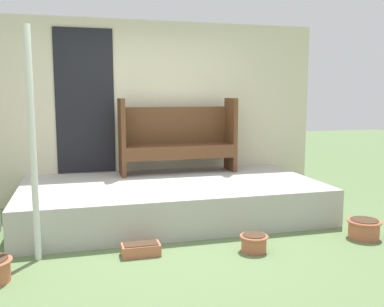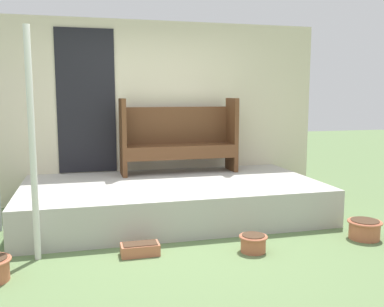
{
  "view_description": "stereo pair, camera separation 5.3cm",
  "coord_description": "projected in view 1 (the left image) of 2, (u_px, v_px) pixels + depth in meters",
  "views": [
    {
      "loc": [
        -0.94,
        -4.24,
        1.55
      ],
      "look_at": [
        0.3,
        0.34,
        0.9
      ],
      "focal_mm": 40.0,
      "sensor_mm": 36.0,
      "label": 1
    },
    {
      "loc": [
        -0.88,
        -4.26,
        1.55
      ],
      "look_at": [
        0.3,
        0.34,
        0.9
      ],
      "focal_mm": 40.0,
      "sensor_mm": 36.0,
      "label": 2
    }
  ],
  "objects": [
    {
      "name": "flower_pot_middle",
      "position": [
        254.0,
        242.0,
        4.25
      ],
      "size": [
        0.29,
        0.29,
        0.17
      ],
      "color": "#B26042",
      "rests_on": "ground_plane"
    },
    {
      "name": "bench",
      "position": [
        178.0,
        136.0,
        6.06
      ],
      "size": [
        1.65,
        0.43,
        1.05
      ],
      "rotation": [
        0.0,
        0.0,
        0.02
      ],
      "color": "#54331C",
      "rests_on": "porch_slab"
    },
    {
      "name": "ground_plane",
      "position": [
        173.0,
        243.0,
        4.51
      ],
      "size": [
        24.0,
        24.0,
        0.0
      ],
      "primitive_type": "plane",
      "color": "#5B7547"
    },
    {
      "name": "house_wall",
      "position": [
        154.0,
        111.0,
        6.26
      ],
      "size": [
        4.9,
        0.08,
        2.6
      ],
      "color": "beige",
      "rests_on": "ground_plane"
    },
    {
      "name": "porch_slab",
      "position": [
        172.0,
        199.0,
        5.46
      ],
      "size": [
        3.7,
        1.95,
        0.45
      ],
      "color": "#B2AFA8",
      "rests_on": "ground_plane"
    },
    {
      "name": "flower_pot_right",
      "position": [
        364.0,
        228.0,
        4.65
      ],
      "size": [
        0.37,
        0.37,
        0.21
      ],
      "color": "#B26042",
      "rests_on": "ground_plane"
    },
    {
      "name": "support_post",
      "position": [
        33.0,
        146.0,
        3.91
      ],
      "size": [
        0.06,
        0.06,
        2.17
      ],
      "color": "silver",
      "rests_on": "ground_plane"
    },
    {
      "name": "planter_box_rect",
      "position": [
        141.0,
        249.0,
        4.16
      ],
      "size": [
        0.37,
        0.19,
        0.12
      ],
      "color": "#B76647",
      "rests_on": "ground_plane"
    }
  ]
}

